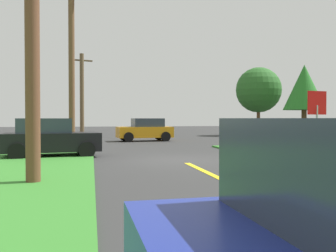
{
  "coord_description": "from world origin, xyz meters",
  "views": [
    {
      "loc": [
        -3.36,
        -13.78,
        1.62
      ],
      "look_at": [
        0.23,
        3.45,
        1.25
      ],
      "focal_mm": 39.26,
      "sensor_mm": 36.0,
      "label": 1
    }
  ],
  "objects_px": {
    "car_approaching_junction": "(145,130)",
    "oak_tree_left": "(259,90)",
    "stop_sign": "(317,112)",
    "pine_tree_center": "(304,88)",
    "parked_car_near_building": "(50,138)",
    "utility_pole_far": "(82,95)",
    "utility_pole_near": "(32,36)",
    "utility_pole_mid": "(72,63)"
  },
  "relations": [
    {
      "from": "car_approaching_junction",
      "to": "oak_tree_left",
      "type": "height_order",
      "value": "oak_tree_left"
    },
    {
      "from": "stop_sign",
      "to": "pine_tree_center",
      "type": "relative_size",
      "value": 0.43
    },
    {
      "from": "parked_car_near_building",
      "to": "utility_pole_far",
      "type": "height_order",
      "value": "utility_pole_far"
    },
    {
      "from": "utility_pole_far",
      "to": "oak_tree_left",
      "type": "height_order",
      "value": "utility_pole_far"
    },
    {
      "from": "car_approaching_junction",
      "to": "oak_tree_left",
      "type": "distance_m",
      "value": 13.9
    },
    {
      "from": "stop_sign",
      "to": "utility_pole_near",
      "type": "relative_size",
      "value": 0.37
    },
    {
      "from": "car_approaching_junction",
      "to": "utility_pole_near",
      "type": "xyz_separation_m",
      "value": [
        -5.15,
        -16.58,
        2.82
      ]
    },
    {
      "from": "stop_sign",
      "to": "oak_tree_left",
      "type": "height_order",
      "value": "oak_tree_left"
    },
    {
      "from": "parked_car_near_building",
      "to": "oak_tree_left",
      "type": "relative_size",
      "value": 0.62
    },
    {
      "from": "parked_car_near_building",
      "to": "utility_pole_near",
      "type": "xyz_separation_m",
      "value": [
        0.29,
        -6.5,
        2.82
      ]
    },
    {
      "from": "utility_pole_far",
      "to": "oak_tree_left",
      "type": "relative_size",
      "value": 1.09
    },
    {
      "from": "stop_sign",
      "to": "utility_pole_far",
      "type": "height_order",
      "value": "utility_pole_far"
    },
    {
      "from": "stop_sign",
      "to": "parked_car_near_building",
      "type": "distance_m",
      "value": 10.45
    },
    {
      "from": "parked_car_near_building",
      "to": "oak_tree_left",
      "type": "xyz_separation_m",
      "value": [
        17.23,
        16.55,
        3.51
      ]
    },
    {
      "from": "utility_pole_far",
      "to": "pine_tree_center",
      "type": "distance_m",
      "value": 18.54
    },
    {
      "from": "utility_pole_mid",
      "to": "utility_pole_near",
      "type": "bearing_deg",
      "value": -91.8
    },
    {
      "from": "pine_tree_center",
      "to": "car_approaching_junction",
      "type": "bearing_deg",
      "value": -173.42
    },
    {
      "from": "utility_pole_mid",
      "to": "stop_sign",
      "type": "bearing_deg",
      "value": -45.22
    },
    {
      "from": "parked_car_near_building",
      "to": "oak_tree_left",
      "type": "height_order",
      "value": "oak_tree_left"
    },
    {
      "from": "stop_sign",
      "to": "utility_pole_near",
      "type": "bearing_deg",
      "value": 3.24
    },
    {
      "from": "utility_pole_mid",
      "to": "pine_tree_center",
      "type": "xyz_separation_m",
      "value": [
        18.33,
        7.03,
        -0.44
      ]
    },
    {
      "from": "oak_tree_left",
      "to": "pine_tree_center",
      "type": "bearing_deg",
      "value": -70.54
    },
    {
      "from": "car_approaching_junction",
      "to": "utility_pole_mid",
      "type": "xyz_separation_m",
      "value": [
        -4.8,
        -5.47,
        3.82
      ]
    },
    {
      "from": "utility_pole_near",
      "to": "pine_tree_center",
      "type": "bearing_deg",
      "value": 44.17
    },
    {
      "from": "stop_sign",
      "to": "utility_pole_near",
      "type": "height_order",
      "value": "utility_pole_near"
    },
    {
      "from": "stop_sign",
      "to": "oak_tree_left",
      "type": "xyz_separation_m",
      "value": [
        7.76,
        20.84,
        2.48
      ]
    },
    {
      "from": "utility_pole_near",
      "to": "utility_pole_far",
      "type": "bearing_deg",
      "value": 88.45
    },
    {
      "from": "utility_pole_far",
      "to": "oak_tree_left",
      "type": "distance_m",
      "value": 16.38
    },
    {
      "from": "stop_sign",
      "to": "oak_tree_left",
      "type": "distance_m",
      "value": 22.38
    },
    {
      "from": "utility_pole_near",
      "to": "pine_tree_center",
      "type": "height_order",
      "value": "utility_pole_near"
    },
    {
      "from": "stop_sign",
      "to": "parked_car_near_building",
      "type": "xyz_separation_m",
      "value": [
        -9.47,
        4.29,
        -1.04
      ]
    },
    {
      "from": "car_approaching_junction",
      "to": "pine_tree_center",
      "type": "relative_size",
      "value": 0.66
    },
    {
      "from": "car_approaching_junction",
      "to": "utility_pole_mid",
      "type": "distance_m",
      "value": 8.22
    },
    {
      "from": "utility_pole_far",
      "to": "car_approaching_junction",
      "type": "bearing_deg",
      "value": -51.12
    },
    {
      "from": "oak_tree_left",
      "to": "car_approaching_junction",
      "type": "bearing_deg",
      "value": -151.27
    },
    {
      "from": "utility_pole_near",
      "to": "oak_tree_left",
      "type": "height_order",
      "value": "utility_pole_near"
    },
    {
      "from": "car_approaching_junction",
      "to": "utility_pole_near",
      "type": "bearing_deg",
      "value": 67.17
    },
    {
      "from": "stop_sign",
      "to": "pine_tree_center",
      "type": "xyz_separation_m",
      "value": [
        9.5,
        15.93,
        2.33
      ]
    },
    {
      "from": "utility_pole_near",
      "to": "utility_pole_mid",
      "type": "height_order",
      "value": "utility_pole_mid"
    },
    {
      "from": "parked_car_near_building",
      "to": "oak_tree_left",
      "type": "bearing_deg",
      "value": 36.79
    },
    {
      "from": "utility_pole_mid",
      "to": "oak_tree_left",
      "type": "height_order",
      "value": "utility_pole_mid"
    },
    {
      "from": "oak_tree_left",
      "to": "utility_pole_near",
      "type": "bearing_deg",
      "value": -126.32
    }
  ]
}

